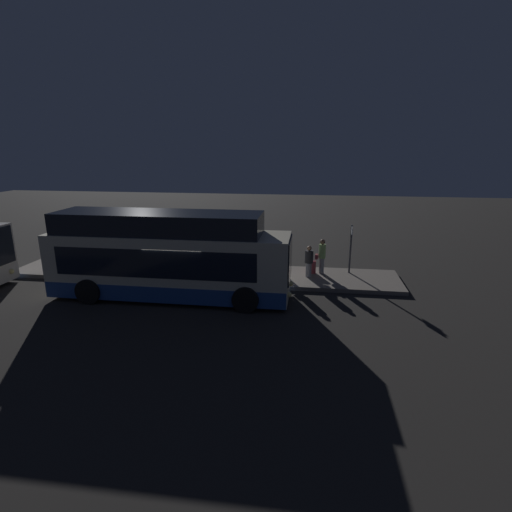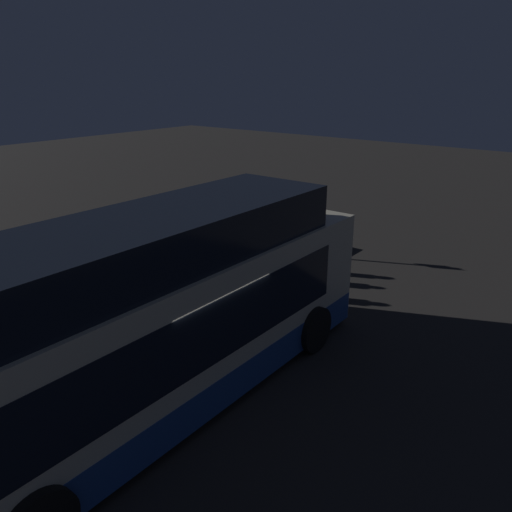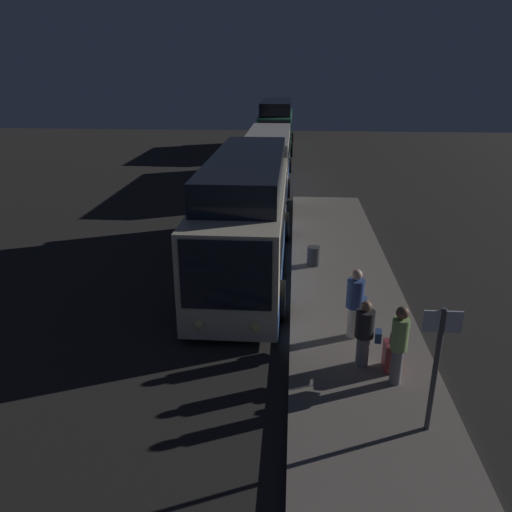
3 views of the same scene
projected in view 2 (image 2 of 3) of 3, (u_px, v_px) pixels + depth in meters
The scene contains 9 objects.
ground at pixel (185, 391), 10.19m from camera, with size 80.00×80.00×0.00m, color #2B2826.
platform at pixel (90, 338), 12.05m from camera, with size 20.00×3.32×0.20m.
bus_lead at pixel (153, 327), 9.16m from camera, with size 10.63×2.78×3.82m.
passenger_boarding at pixel (211, 251), 14.75m from camera, with size 0.70×0.63×1.80m.
passenger_waiting at pixel (235, 231), 16.55m from camera, with size 0.56×0.40×1.80m.
passenger_with_bags at pixel (237, 244), 15.78m from camera, with size 0.48×0.64×1.58m.
suitcase at pixel (227, 254), 16.36m from camera, with size 0.45×0.21×0.90m.
sign_post at pixel (254, 205), 17.61m from camera, with size 0.10×0.66×2.50m.
trash_bin at pixel (93, 343), 10.99m from camera, with size 0.44×0.44×0.65m.
Camera 2 is at (-5.88, -6.47, 6.10)m, focal length 35.00 mm.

